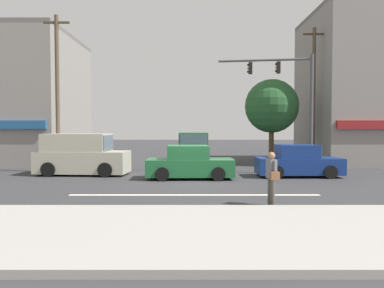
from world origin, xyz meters
The scene contains 12 objects.
ground_plane centered at (0.00, 0.00, 0.00)m, with size 120.00×120.00×0.00m, color #333335.
lane_marking_stripe centered at (0.00, -3.50, 0.00)m, with size 9.00×0.24×0.01m, color silver.
sidewalk_curb centered at (0.00, -8.50, 0.08)m, with size 40.00×5.00×0.16m, color #9E9993.
street_tree centered at (5.08, 7.49, 3.81)m, with size 3.47×3.47×5.57m.
utility_pole_near_left centered at (-7.35, 3.43, 4.37)m, with size 1.40×0.22×8.45m.
utility_pole_far_right centered at (7.56, 6.79, 4.49)m, with size 1.40×0.22×8.67m.
traffic_light_mast centered at (5.10, 2.65, 4.18)m, with size 4.85×0.86×6.20m.
sedan_crossing_center centered at (5.16, 1.61, 0.71)m, with size 4.12×1.91×1.58m.
van_approaching_near centered at (-0.03, 7.15, 1.01)m, with size 2.10×4.63×2.11m.
sedan_parked_curbside centered at (-0.21, 0.86, 0.71)m, with size 4.13×1.95×1.58m.
van_crossing_rightbound centered at (-5.79, 2.34, 1.01)m, with size 4.71×2.27×2.11m.
pedestrian_foreground_with_bag centered at (2.35, -5.41, 0.95)m, with size 0.33×0.69×1.67m.
Camera 1 is at (-0.09, -16.82, 2.40)m, focal length 35.00 mm.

